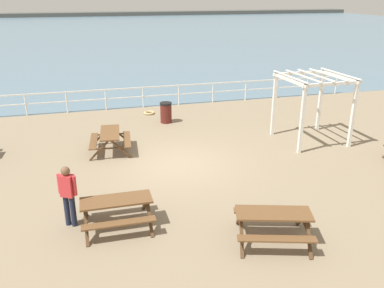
{
  "coord_description": "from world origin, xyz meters",
  "views": [
    {
      "loc": [
        -2.98,
        -12.77,
        5.71
      ],
      "look_at": [
        0.45,
        -0.25,
        0.8
      ],
      "focal_mm": 37.82,
      "sensor_mm": 36.0,
      "label": 1
    }
  ],
  "objects_px": {
    "picnic_table_near_right": "(110,137)",
    "picnic_table_far_left": "(273,219)",
    "picnic_table_far_right": "(117,206)",
    "visitor": "(68,192)",
    "litter_bin": "(166,112)",
    "lattice_pergola": "(314,92)"
  },
  "relations": [
    {
      "from": "picnic_table_far_left",
      "to": "lattice_pergola",
      "type": "xyz_separation_m",
      "value": [
        4.61,
        6.11,
        1.41
      ]
    },
    {
      "from": "lattice_pergola",
      "to": "visitor",
      "type": "bearing_deg",
      "value": -157.63
    },
    {
      "from": "picnic_table_near_right",
      "to": "picnic_table_far_left",
      "type": "height_order",
      "value": "same"
    },
    {
      "from": "picnic_table_near_right",
      "to": "picnic_table_far_right",
      "type": "height_order",
      "value": "same"
    },
    {
      "from": "picnic_table_far_left",
      "to": "picnic_table_far_right",
      "type": "distance_m",
      "value": 3.93
    },
    {
      "from": "picnic_table_far_right",
      "to": "lattice_pergola",
      "type": "distance_m",
      "value": 9.43
    },
    {
      "from": "picnic_table_near_right",
      "to": "picnic_table_far_left",
      "type": "relative_size",
      "value": 0.89
    },
    {
      "from": "picnic_table_far_right",
      "to": "picnic_table_near_right",
      "type": "bearing_deg",
      "value": 87.7
    },
    {
      "from": "picnic_table_far_left",
      "to": "picnic_table_far_right",
      "type": "xyz_separation_m",
      "value": [
        -3.57,
        1.65,
        0.0
      ]
    },
    {
      "from": "lattice_pergola",
      "to": "picnic_table_near_right",
      "type": "bearing_deg",
      "value": 172.21
    },
    {
      "from": "picnic_table_far_right",
      "to": "visitor",
      "type": "xyz_separation_m",
      "value": [
        -1.16,
        0.37,
        0.36
      ]
    },
    {
      "from": "picnic_table_far_left",
      "to": "visitor",
      "type": "distance_m",
      "value": 5.15
    },
    {
      "from": "picnic_table_near_right",
      "to": "picnic_table_far_right",
      "type": "relative_size",
      "value": 1.06
    },
    {
      "from": "picnic_table_far_right",
      "to": "visitor",
      "type": "relative_size",
      "value": 1.09
    },
    {
      "from": "picnic_table_far_left",
      "to": "litter_bin",
      "type": "bearing_deg",
      "value": 110.17
    },
    {
      "from": "picnic_table_far_right",
      "to": "visitor",
      "type": "distance_m",
      "value": 1.27
    },
    {
      "from": "picnic_table_near_right",
      "to": "lattice_pergola",
      "type": "height_order",
      "value": "lattice_pergola"
    },
    {
      "from": "visitor",
      "to": "litter_bin",
      "type": "height_order",
      "value": "visitor"
    },
    {
      "from": "picnic_table_far_right",
      "to": "visitor",
      "type": "bearing_deg",
      "value": 163.05
    },
    {
      "from": "picnic_table_far_right",
      "to": "litter_bin",
      "type": "height_order",
      "value": "litter_bin"
    },
    {
      "from": "lattice_pergola",
      "to": "picnic_table_far_right",
      "type": "bearing_deg",
      "value": -152.69
    },
    {
      "from": "litter_bin",
      "to": "picnic_table_near_right",
      "type": "bearing_deg",
      "value": -132.72
    }
  ]
}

